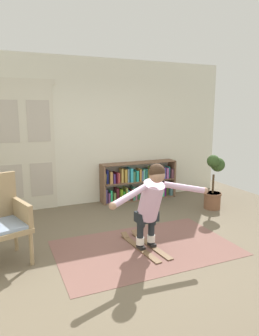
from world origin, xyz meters
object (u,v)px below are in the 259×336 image
at_px(potted_plant, 214,180).
at_px(skis_pair, 144,245).
at_px(bookshelf, 139,183).
at_px(person_skier, 152,200).

distance_m(potted_plant, skis_pair, 2.28).
bearing_deg(bookshelf, skis_pair, -113.37).
bearing_deg(potted_plant, bookshelf, 131.99).
relative_size(bookshelf, skis_pair, 1.68).
xyz_separation_m(potted_plant, skis_pair, (-1.98, -1.00, -0.55)).
bearing_deg(skis_pair, potted_plant, 26.90).
relative_size(skis_pair, person_skier, 0.68).
bearing_deg(skis_pair, bookshelf, 66.63).
height_order(bookshelf, potted_plant, potted_plant).
xyz_separation_m(potted_plant, person_skier, (-1.96, -1.17, 0.16)).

